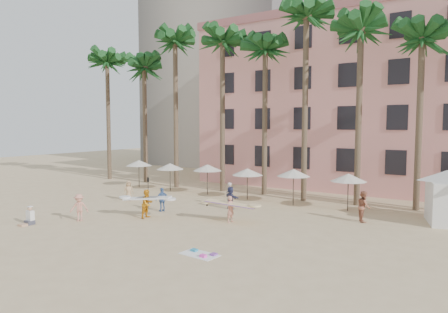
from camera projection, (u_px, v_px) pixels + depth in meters
ground at (148, 238)px, 21.15m from camera, size 120.00×120.00×0.00m
pink_hotel at (388, 104)px, 38.57m from camera, size 35.00×14.00×16.00m
grey_tower at (233, 0)px, 60.75m from camera, size 22.00×18.00×50.00m
palm_row at (279, 39)px, 32.44m from camera, size 44.40×5.40×16.30m
umbrella_row at (226, 169)px, 33.07m from camera, size 22.50×2.70×2.73m
beach_towel at (201, 254)px, 18.48m from camera, size 1.88×1.15×0.14m
carrier_yellow at (231, 207)px, 24.62m from camera, size 3.20×1.47×1.63m
carrier_white at (147, 203)px, 25.74m from camera, size 3.18×1.78×1.85m
beachgoers at (207, 201)px, 27.16m from camera, size 18.37×10.58×1.93m
paddle at (148, 188)px, 28.90m from camera, size 0.18×0.04×2.23m
seated_man at (29, 218)px, 24.03m from camera, size 0.49×0.85×1.11m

